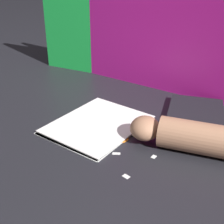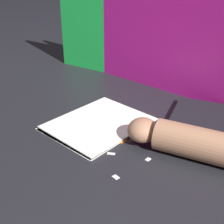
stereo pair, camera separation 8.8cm
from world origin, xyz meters
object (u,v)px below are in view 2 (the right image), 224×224
(scissors, at_px, (126,135))
(paper_stack, at_px, (98,124))
(hand_forearm, at_px, (186,141))
(book_closed, at_px, (200,120))

(scissors, bearing_deg, paper_stack, -175.19)
(paper_stack, height_order, hand_forearm, hand_forearm)
(paper_stack, height_order, scissors, scissors)
(book_closed, bearing_deg, hand_forearm, -72.99)
(paper_stack, relative_size, hand_forearm, 0.91)
(book_closed, xyz_separation_m, hand_forearm, (0.05, -0.17, 0.03))
(book_closed, bearing_deg, scissors, -119.16)
(hand_forearm, bearing_deg, book_closed, 107.01)
(hand_forearm, bearing_deg, scissors, -168.46)
(scissors, bearing_deg, hand_forearm, 11.54)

